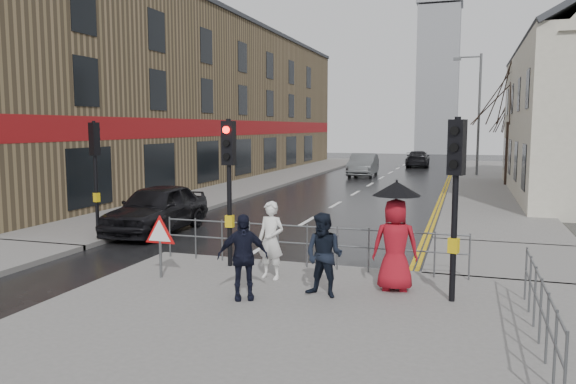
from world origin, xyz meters
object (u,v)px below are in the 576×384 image
Objects in this scene: pedestrian_b at (324,255)px; car_parked at (157,208)px; pedestrian_with_umbrella at (396,233)px; pedestrian_d at (243,257)px; car_mid at (363,165)px; pedestrian_a at (271,240)px.

pedestrian_b is 8.77m from car_parked.
pedestrian_with_umbrella reaches higher than pedestrian_d.
pedestrian_with_umbrella is at bearing 1.77° from pedestrian_d.
pedestrian_d is (-2.64, -1.43, -0.34)m from pedestrian_with_umbrella.
pedestrian_d is 28.67m from car_mid.
car_mid is at bearing 101.48° from pedestrian_with_umbrella.
pedestrian_a is at bearing -86.33° from car_mid.
pedestrian_a is 1.66m from pedestrian_b.
pedestrian_b is 0.35× the size of car_parked.
pedestrian_a is at bearing -40.98° from car_parked.
car_parked is at bearing 154.99° from pedestrian_b.
pedestrian_with_umbrella is 3.03m from pedestrian_d.
pedestrian_a reaches higher than pedestrian_d.
pedestrian_a is 0.37× the size of car_parked.
car_parked is at bearing 105.30° from pedestrian_d.
pedestrian_d is at bearing -143.30° from pedestrian_b.
car_mid is (-2.88, 27.02, -0.19)m from pedestrian_a.
pedestrian_b is at bearing -3.43° from pedestrian_d.
car_mid is (-4.27, 27.92, -0.17)m from pedestrian_b.
pedestrian_b is 0.34× the size of car_mid.
pedestrian_b is 28.25m from car_mid.
pedestrian_with_umbrella reaches higher than car_parked.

